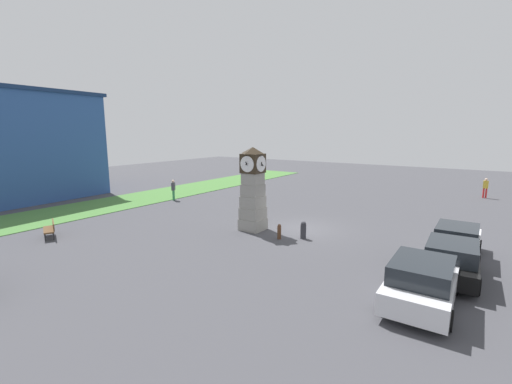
% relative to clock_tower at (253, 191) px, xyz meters
% --- Properties ---
extents(ground_plane, '(87.59, 87.59, 0.00)m').
position_rel_clock_tower_xyz_m(ground_plane, '(1.95, -2.38, -2.36)').
color(ground_plane, '#424247').
extents(clock_tower, '(1.47, 1.45, 4.94)m').
position_rel_clock_tower_xyz_m(clock_tower, '(0.00, 0.00, 0.00)').
color(clock_tower, gray).
rests_on(clock_tower, ground_plane).
extents(bollard_near_tower, '(0.21, 0.21, 0.84)m').
position_rel_clock_tower_xyz_m(bollard_near_tower, '(-0.66, -2.21, -1.93)').
color(bollard_near_tower, brown).
rests_on(bollard_near_tower, ground_plane).
extents(bollard_mid_row, '(0.31, 0.31, 0.97)m').
position_rel_clock_tower_xyz_m(bollard_mid_row, '(0.14, -3.27, -1.86)').
color(bollard_mid_row, '#333338').
rests_on(bollard_mid_row, ground_plane).
extents(car_navy_sedan, '(4.42, 2.14, 1.62)m').
position_rel_clock_tower_xyz_m(car_navy_sedan, '(-4.15, -9.84, -1.54)').
color(car_navy_sedan, silver).
rests_on(car_navy_sedan, ground_plane).
extents(car_near_tower, '(4.30, 2.15, 1.53)m').
position_rel_clock_tower_xyz_m(car_near_tower, '(-1.11, -10.47, -1.58)').
color(car_near_tower, black).
rests_on(car_near_tower, ground_plane).
extents(car_by_building, '(4.08, 1.96, 1.57)m').
position_rel_clock_tower_xyz_m(car_by_building, '(1.60, -10.45, -1.56)').
color(car_by_building, silver).
rests_on(car_by_building, ground_plane).
extents(bench, '(1.13, 1.68, 0.90)m').
position_rel_clock_tower_xyz_m(bench, '(-7.57, 8.46, -1.83)').
color(bench, brown).
rests_on(bench, ground_plane).
extents(pedestrian_near_bench, '(0.24, 0.40, 1.78)m').
position_rel_clock_tower_xyz_m(pedestrian_near_bench, '(19.70, -11.32, -1.33)').
color(pedestrian_near_bench, red).
rests_on(pedestrian_near_bench, ground_plane).
extents(pedestrian_crossing_lot, '(0.47, 0.41, 1.77)m').
position_rel_clock_tower_xyz_m(pedestrian_crossing_lot, '(3.53, 10.72, -1.34)').
color(pedestrian_crossing_lot, '#338C4C').
rests_on(pedestrian_crossing_lot, ground_plane).
extents(grass_verge_far, '(52.55, 5.54, 0.04)m').
position_rel_clock_tower_xyz_m(grass_verge_far, '(0.83, 13.68, -2.34)').
color(grass_verge_far, '#477A38').
rests_on(grass_verge_far, ground_plane).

